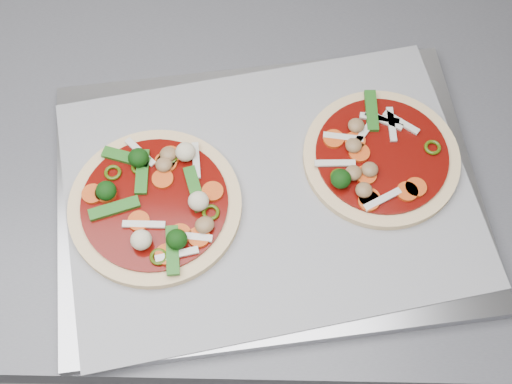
{
  "coord_description": "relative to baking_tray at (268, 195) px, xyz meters",
  "views": [
    {
      "loc": [
        -0.61,
        0.83,
        1.66
      ],
      "look_at": [
        -0.61,
        1.21,
        0.93
      ],
      "focal_mm": 50.0,
      "sensor_mm": 36.0,
      "label": 1
    }
  ],
  "objects": [
    {
      "name": "pizza_left",
      "position": [
        -0.13,
        -0.02,
        0.02
      ],
      "size": [
        0.26,
        0.26,
        0.03
      ],
      "rotation": [
        0.0,
        0.0,
        0.36
      ],
      "color": "#F0C78E",
      "rests_on": "parchment"
    },
    {
      "name": "parchment",
      "position": [
        0.0,
        0.0,
        0.01
      ],
      "size": [
        0.53,
        0.44,
        0.0
      ],
      "primitive_type": "cube",
      "rotation": [
        0.0,
        0.0,
        0.22
      ],
      "color": "#9E9EA4",
      "rests_on": "baking_tray"
    },
    {
      "name": "baking_tray",
      "position": [
        0.0,
        0.0,
        0.0
      ],
      "size": [
        0.54,
        0.43,
        0.02
      ],
      "primitive_type": "cube",
      "rotation": [
        0.0,
        0.0,
        0.15
      ],
      "color": "#9A9A9F",
      "rests_on": "countertop"
    },
    {
      "name": "pizza_right",
      "position": [
        0.13,
        0.04,
        0.02
      ],
      "size": [
        0.21,
        0.21,
        0.03
      ],
      "rotation": [
        0.0,
        0.0,
        -0.14
      ],
      "color": "#F0C78E",
      "rests_on": "parchment"
    }
  ]
}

